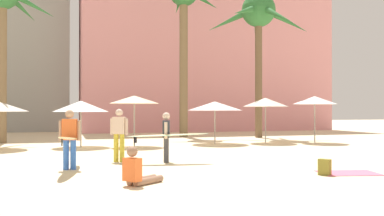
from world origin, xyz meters
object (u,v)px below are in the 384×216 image
Objects in this scene: palm_tree_right at (184,9)px; person_mid_right at (70,137)px; cafe_umbrella_2 at (265,102)px; cafe_umbrella_4 at (81,106)px; palm_tree_far_left at (259,19)px; beach_towel at (349,173)px; cafe_umbrella_1 at (215,106)px; cafe_umbrella_5 at (315,100)px; backpack at (325,167)px; palm_tree_left at (2,9)px; person_near_right at (167,135)px; cafe_umbrella_3 at (134,100)px; person_far_right at (138,172)px; person_mid_center at (119,133)px.

person_mid_right is (-7.06, -13.69, -7.36)m from palm_tree_right.
cafe_umbrella_4 is (-9.29, 0.12, -0.24)m from cafe_umbrella_2.
beach_towel is at bearing -106.44° from palm_tree_far_left.
cafe_umbrella_5 is (5.22, -0.83, 0.31)m from cafe_umbrella_1.
backpack is at bearing -121.71° from cafe_umbrella_5.
palm_tree_left is 13.56m from person_near_right.
person_near_right is 3.12m from person_mid_right.
palm_tree_far_left reaches higher than cafe_umbrella_3.
cafe_umbrella_1 is 4.17m from cafe_umbrella_3.
beach_towel is 5.69m from person_far_right.
backpack is (-0.71, -10.44, -1.71)m from cafe_umbrella_1.
beach_towel is at bearing -104.57° from cafe_umbrella_2.
cafe_umbrella_5 reaches higher than person_near_right.
cafe_umbrella_2 is at bearing -42.08° from person_mid_right.
cafe_umbrella_1 reaches higher than person_mid_right.
person_mid_right reaches higher than person_near_right.
backpack is at bearing -103.55° from person_mid_right.
person_mid_right is (-12.27, -6.78, -1.30)m from cafe_umbrella_5.
person_far_right is at bearing 148.22° from backpack.
cafe_umbrella_3 is 2.46m from cafe_umbrella_4.
cafe_umbrella_1 is at bearing -32.26° from person_mid_right.
cafe_umbrella_1 is at bearing 170.93° from cafe_umbrella_5.
palm_tree_left is 3.67× the size of cafe_umbrella_2.
palm_tree_far_left is 18.91m from person_far_right.
person_far_right is at bearing -138.14° from cafe_umbrella_5.
person_far_right is (4.84, -14.09, -6.63)m from palm_tree_left.
cafe_umbrella_1 is at bearing 5.67° from cafe_umbrella_3.
palm_tree_left reaches higher than cafe_umbrella_5.
beach_towel is 0.51× the size of person_mid_right.
person_mid_right is (-7.04, -7.61, -0.99)m from cafe_umbrella_1.
beach_towel is (-5.13, -9.49, -2.21)m from cafe_umbrella_5.
cafe_umbrella_3 reaches higher than cafe_umbrella_2.
cafe_umbrella_2 is at bearing -2.52° from cafe_umbrella_1.
cafe_umbrella_1 is 1.19× the size of cafe_umbrella_2.
cafe_umbrella_5 is at bearing -50.57° from person_mid_right.
cafe_umbrella_5 reaches higher than cafe_umbrella_3.
person_mid_center is (-8.24, -5.94, -1.17)m from cafe_umbrella_2.
person_mid_right is at bearing -148.30° from person_near_right.
backpack is 0.24× the size of person_mid_center.
cafe_umbrella_5 is 11.01m from beach_towel.
palm_tree_right reaches higher than person_mid_center.
palm_tree_left is 3.38× the size of cafe_umbrella_4.
cafe_umbrella_5 is 14.08m from person_mid_right.
cafe_umbrella_2 is 9.30m from cafe_umbrella_4.
cafe_umbrella_2 reaches higher than person_near_right.
person_near_right is 1.60m from person_mid_center.
palm_tree_right is 3.72× the size of cafe_umbrella_1.
palm_tree_far_left is 1.05× the size of palm_tree_left.
palm_tree_left is 8.82m from cafe_umbrella_3.
backpack is (-5.02, -14.38, -7.23)m from palm_tree_far_left.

